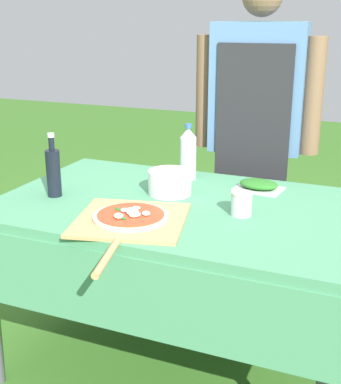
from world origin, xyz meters
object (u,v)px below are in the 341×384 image
(sauce_jar, at_px, (241,205))
(mixing_tub, at_px, (170,182))
(pizza_on_peel, at_px, (130,220))
(prep_table, at_px, (178,224))
(person_cook, at_px, (256,121))
(oil_bottle, at_px, (53,172))
(herb_container, at_px, (259,185))
(water_bottle, at_px, (188,153))

(sauce_jar, bearing_deg, mixing_tub, 159.39)
(pizza_on_peel, xyz_separation_m, mixing_tub, (0.00, 0.35, 0.04))
(prep_table, xyz_separation_m, person_cook, (0.12, 0.70, 0.30))
(person_cook, xyz_separation_m, pizza_on_peel, (-0.20, -0.96, -0.20))
(pizza_on_peel, bearing_deg, sauce_jar, 20.23)
(oil_bottle, height_order, mixing_tub, oil_bottle)
(person_cook, distance_m, mixing_tub, 0.66)
(oil_bottle, xyz_separation_m, herb_container, (0.74, 0.40, -0.08))
(water_bottle, bearing_deg, oil_bottle, -133.59)
(water_bottle, bearing_deg, sauce_jar, -45.69)
(prep_table, relative_size, oil_bottle, 5.49)
(oil_bottle, relative_size, herb_container, 1.25)
(mixing_tub, bearing_deg, pizza_on_peel, -90.44)
(oil_bottle, bearing_deg, person_cook, 52.89)
(person_cook, height_order, oil_bottle, person_cook)
(oil_bottle, bearing_deg, sauce_jar, 6.03)
(prep_table, bearing_deg, mixing_tub, 128.79)
(person_cook, distance_m, sauce_jar, 0.76)
(person_cook, relative_size, sauce_jar, 18.60)
(prep_table, height_order, water_bottle, water_bottle)
(prep_table, xyz_separation_m, water_bottle, (-0.08, 0.32, 0.20))
(pizza_on_peel, distance_m, herb_container, 0.64)
(person_cook, distance_m, pizza_on_peel, 1.00)
(pizza_on_peel, bearing_deg, herb_container, 45.63)
(prep_table, bearing_deg, herb_container, 48.82)
(pizza_on_peel, relative_size, water_bottle, 2.64)
(herb_container, xyz_separation_m, mixing_tub, (-0.32, -0.19, 0.03))
(prep_table, bearing_deg, water_bottle, 104.26)
(pizza_on_peel, xyz_separation_m, oil_bottle, (-0.41, 0.15, 0.09))
(water_bottle, bearing_deg, herb_container, -5.51)
(prep_table, height_order, person_cook, person_cook)
(sauce_jar, bearing_deg, person_cook, 100.73)
(pizza_on_peel, bearing_deg, mixing_tub, 75.91)
(herb_container, xyz_separation_m, sauce_jar, (0.01, -0.32, 0.02))
(person_cook, bearing_deg, water_bottle, 57.96)
(water_bottle, relative_size, sauce_jar, 2.86)
(water_bottle, xyz_separation_m, mixing_tub, (0.01, -0.22, -0.07))
(mixing_tub, bearing_deg, herb_container, 30.93)
(person_cook, relative_size, oil_bottle, 6.26)
(pizza_on_peel, height_order, herb_container, pizza_on_peel)
(sauce_jar, bearing_deg, pizza_on_peel, -146.12)
(sauce_jar, bearing_deg, oil_bottle, -173.97)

